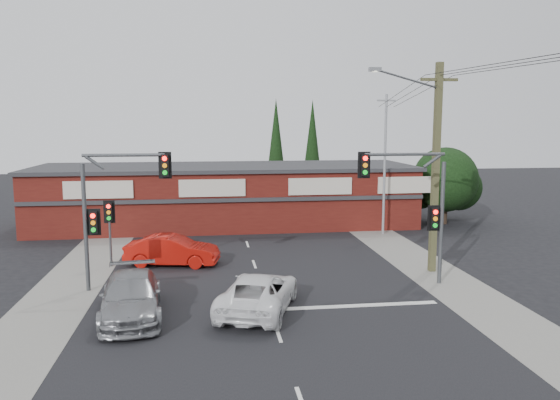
{
  "coord_description": "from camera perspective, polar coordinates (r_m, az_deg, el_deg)",
  "views": [
    {
      "loc": [
        -2.33,
        -21.72,
        7.2
      ],
      "look_at": [
        1.0,
        3.0,
        3.67
      ],
      "focal_mm": 35.0,
      "sensor_mm": 36.0,
      "label": 1
    }
  ],
  "objects": [
    {
      "name": "ground",
      "position": [
        23.0,
        -1.5,
        -10.18
      ],
      "size": [
        120.0,
        120.0,
        0.0
      ],
      "primitive_type": "plane",
      "color": "black",
      "rests_on": "ground"
    },
    {
      "name": "conifer_near",
      "position": [
        46.12,
        -0.42,
        5.92
      ],
      "size": [
        1.8,
        1.8,
        9.25
      ],
      "color": "#2D2116",
      "rests_on": "ground"
    },
    {
      "name": "pedestal_signal",
      "position": [
        28.56,
        -17.39,
        -1.97
      ],
      "size": [
        0.55,
        0.27,
        3.38
      ],
      "color": "#47494C",
      "rests_on": "ground"
    },
    {
      "name": "steel_pole",
      "position": [
        35.66,
        10.89,
        3.9
      ],
      "size": [
        1.2,
        0.16,
        9.0
      ],
      "color": "gray",
      "rests_on": "ground"
    },
    {
      "name": "silver_suv",
      "position": [
        21.39,
        -15.3,
        -9.7
      ],
      "size": [
        2.7,
        5.56,
        1.56
      ],
      "primitive_type": "imported",
      "rotation": [
        0.0,
        0.0,
        0.1
      ],
      "color": "gray",
      "rests_on": "ground"
    },
    {
      "name": "red_sedan",
      "position": [
        28.38,
        -11.19,
        -5.18
      ],
      "size": [
        4.91,
        2.48,
        1.54
      ],
      "primitive_type": "imported",
      "rotation": [
        0.0,
        0.0,
        1.38
      ],
      "color": "#B6130B",
      "rests_on": "ground"
    },
    {
      "name": "road_strip",
      "position": [
        27.77,
        -2.62,
        -6.96
      ],
      "size": [
        14.0,
        70.0,
        0.01
      ],
      "primitive_type": "cube",
      "color": "black",
      "rests_on": "ground"
    },
    {
      "name": "power_lines",
      "position": [
        22.16,
        22.07,
        12.25
      ],
      "size": [
        2.01,
        29.0,
        1.22
      ],
      "color": "black",
      "rests_on": "ground"
    },
    {
      "name": "utility_pole",
      "position": [
        26.98,
        15.72,
        3.93
      ],
      "size": [
        4.38,
        0.59,
        10.0
      ],
      "color": "brown",
      "rests_on": "ground"
    },
    {
      "name": "conifer_far",
      "position": [
        48.66,
        3.4,
        6.02
      ],
      "size": [
        1.8,
        1.8,
        9.25
      ],
      "color": "#2D2116",
      "rests_on": "ground"
    },
    {
      "name": "white_suv",
      "position": [
        21.29,
        -2.28,
        -9.63
      ],
      "size": [
        3.96,
        5.76,
        1.46
      ],
      "primitive_type": "imported",
      "rotation": [
        0.0,
        0.0,
        2.82
      ],
      "color": "white",
      "rests_on": "ground"
    },
    {
      "name": "stop_line",
      "position": [
        22.24,
        8.1,
        -10.87
      ],
      "size": [
        6.5,
        0.35,
        0.01
      ],
      "primitive_type": "cube",
      "color": "silver",
      "rests_on": "ground"
    },
    {
      "name": "shop_building",
      "position": [
        39.06,
        -5.66,
        0.57
      ],
      "size": [
        27.3,
        8.4,
        4.22
      ],
      "color": "#49120E",
      "rests_on": "ground"
    },
    {
      "name": "tree_cluster",
      "position": [
        41.1,
        16.84,
        1.7
      ],
      "size": [
        5.9,
        5.1,
        5.5
      ],
      "color": "#2D2116",
      "rests_on": "ground"
    },
    {
      "name": "verge_right",
      "position": [
        29.72,
        14.03,
        -6.19
      ],
      "size": [
        3.0,
        70.0,
        0.02
      ],
      "primitive_type": "cube",
      "color": "gray",
      "rests_on": "ground"
    },
    {
      "name": "traffic_mast_right",
      "position": [
        24.73,
        14.22,
        0.25
      ],
      "size": [
        3.96,
        0.27,
        5.97
      ],
      "color": "#47494C",
      "rests_on": "ground"
    },
    {
      "name": "traffic_mast_left",
      "position": [
        24.3,
        -17.31,
        -0.04
      ],
      "size": [
        3.77,
        0.27,
        5.97
      ],
      "color": "#47494C",
      "rests_on": "ground"
    },
    {
      "name": "lane_dashes",
      "position": [
        30.46,
        -3.09,
        -5.59
      ],
      "size": [
        0.12,
        53.17,
        0.01
      ],
      "color": "silver",
      "rests_on": "ground"
    },
    {
      "name": "verge_left",
      "position": [
        28.35,
        -20.14,
        -7.13
      ],
      "size": [
        3.0,
        70.0,
        0.02
      ],
      "primitive_type": "cube",
      "color": "gray",
      "rests_on": "ground"
    }
  ]
}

